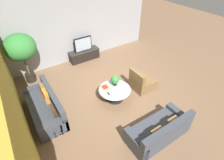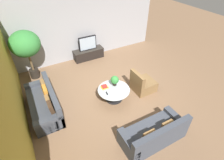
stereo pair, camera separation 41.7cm
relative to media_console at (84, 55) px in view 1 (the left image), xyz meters
The scene contains 13 objects.
ground_plane 2.95m from the media_console, 90.73° to the right, with size 24.00×24.00×0.00m, color brown.
back_wall_stone 1.29m from the media_console, 96.69° to the left, with size 7.40×0.12×3.00m, color #939399.
side_wall_left 4.47m from the media_console, 140.28° to the right, with size 0.12×7.40×3.00m, color gold.
media_console is the anchor object (origin of this frame).
television 0.56m from the media_console, 90.00° to the right, with size 0.85×0.13×0.67m.
coffee_table 3.15m from the media_console, 95.84° to the right, with size 1.13×1.13×0.45m.
couch_by_wall 3.59m from the media_console, 136.37° to the right, with size 0.84×2.13×0.84m.
couch_near_entry 5.16m from the media_console, 91.86° to the right, with size 1.86×0.84×0.84m.
armchair_wicker 3.32m from the media_console, 74.54° to the right, with size 0.80×0.76×0.86m.
potted_palm_tall 2.90m from the media_console, behind, with size 1.13×1.13×2.04m.
potted_plant_tabletop 2.96m from the media_console, 93.47° to the right, with size 0.30×0.30×0.38m.
book_stack 2.94m from the media_console, 101.00° to the right, with size 0.26×0.25×0.05m.
remote_black 3.27m from the media_console, 101.17° to the right, with size 0.04×0.16×0.02m, color black.
Camera 1 is at (-2.92, -4.02, 4.47)m, focal length 28.00 mm.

